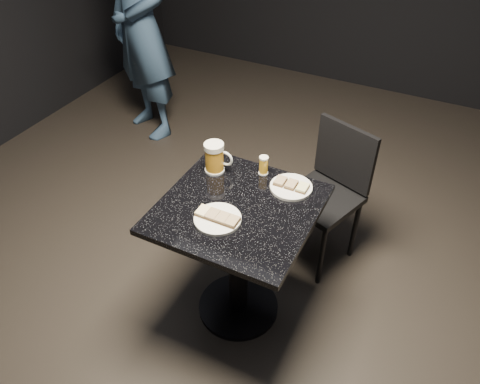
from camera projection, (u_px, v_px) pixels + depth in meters
name	position (u px, v px, depth m)	size (l,w,h in m)	color
floor	(238.00, 307.00, 2.62)	(6.00, 6.00, 0.00)	black
plate_large	(218.00, 219.00, 2.06)	(0.21, 0.21, 0.01)	white
plate_small	(291.00, 187.00, 2.24)	(0.20, 0.20, 0.01)	silver
patron	(141.00, 26.00, 3.53)	(0.65, 0.43, 1.78)	navy
table	(238.00, 243.00, 2.30)	(0.70, 0.70, 0.75)	black
beer_mug	(215.00, 157.00, 2.31)	(0.14, 0.10, 0.16)	white
beer_tumbler	(264.00, 165.00, 2.31)	(0.05, 0.05, 0.10)	white
chair	(329.00, 188.00, 2.65)	(0.48, 0.48, 0.86)	black
canapes_on_plate_large	(218.00, 216.00, 2.05)	(0.20, 0.07, 0.02)	#4C3521
canapes_on_plate_small	(291.00, 184.00, 2.23)	(0.16, 0.07, 0.02)	#4C3521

